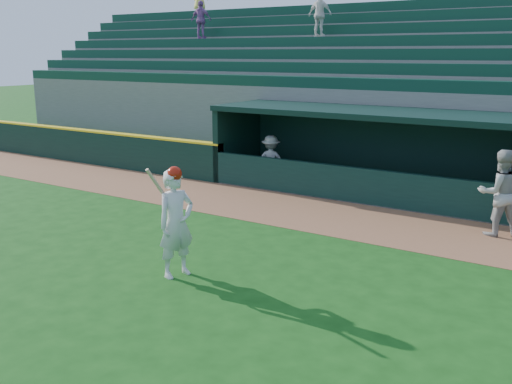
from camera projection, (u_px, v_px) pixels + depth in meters
ground at (209, 278)px, 10.51m from camera, size 120.00×120.00×0.00m
warning_track at (326, 216)px, 14.51m from camera, size 40.00×3.00×0.01m
field_wall_left at (60, 144)px, 22.15m from camera, size 15.50×0.30×1.20m
wall_stripe_left at (59, 128)px, 22.00m from camera, size 15.50×0.32×0.06m
dugout_player_front at (500, 193)px, 12.75m from camera, size 1.20×1.13×1.97m
dugout_player_inside at (271, 161)px, 17.70m from camera, size 1.16×0.94×1.56m
dugout at (374, 147)px, 16.73m from camera, size 9.40×2.80×2.46m
stands at (423, 100)px, 20.22m from camera, size 34.50×6.25×7.53m
batter_at_plate at (176, 222)px, 10.39m from camera, size 0.67×0.89×2.09m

